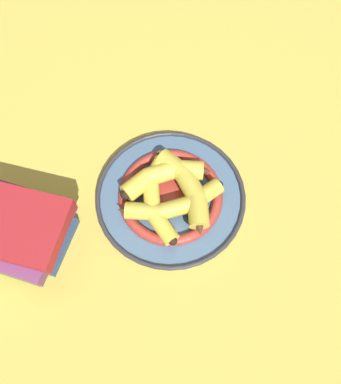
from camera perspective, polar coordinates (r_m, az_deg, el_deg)
ground_plane at (r=0.77m, az=2.10°, el=-0.46°), size 2.80×2.80×0.00m
decorative_bowl at (r=0.75m, az=0.00°, el=-0.73°), size 0.30×0.30×0.04m
banana_a at (r=0.73m, az=-0.94°, el=2.56°), size 0.19×0.07×0.04m
banana_b at (r=0.72m, az=-2.10°, el=-0.46°), size 0.10×0.20×0.03m
banana_c at (r=0.71m, az=0.39°, el=-2.01°), size 0.21×0.07×0.03m
banana_d at (r=0.72m, az=2.67°, el=0.55°), size 0.07×0.19×0.04m
book_stack at (r=0.74m, az=-22.61°, el=-5.23°), size 0.24×0.23×0.12m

